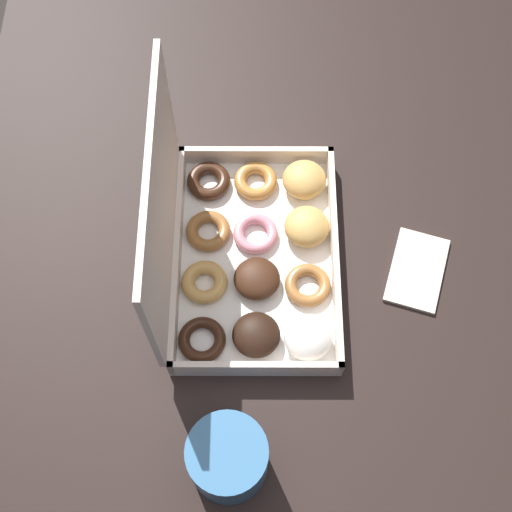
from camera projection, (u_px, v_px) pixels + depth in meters
ground_plane at (263, 396)px, 1.63m from camera, size 8.00×8.00×0.00m
dining_table at (267, 294)px, 1.07m from camera, size 1.25×0.88×0.71m
donut_box at (241, 247)px, 0.95m from camera, size 0.33×0.23×0.26m
coffee_mug at (228, 458)px, 0.84m from camera, size 0.10×0.10×0.09m
paper_napkin at (417, 268)px, 0.99m from camera, size 0.13×0.10×0.01m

